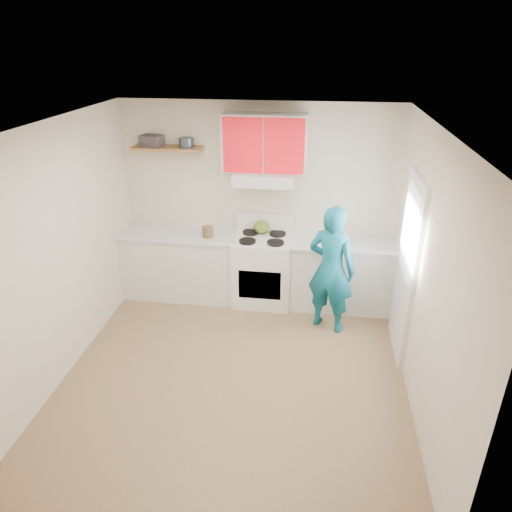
# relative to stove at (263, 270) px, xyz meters

# --- Properties ---
(floor) EXTENTS (3.80, 3.80, 0.00)m
(floor) POSITION_rel_stove_xyz_m (-0.10, -1.57, -0.46)
(floor) COLOR brown
(floor) RESTS_ON ground
(ceiling) EXTENTS (3.60, 3.80, 0.04)m
(ceiling) POSITION_rel_stove_xyz_m (-0.10, -1.57, 2.14)
(ceiling) COLOR white
(ceiling) RESTS_ON floor
(back_wall) EXTENTS (3.60, 0.04, 2.60)m
(back_wall) POSITION_rel_stove_xyz_m (-0.10, 0.32, 0.84)
(back_wall) COLOR beige
(back_wall) RESTS_ON floor
(front_wall) EXTENTS (3.60, 0.04, 2.60)m
(front_wall) POSITION_rel_stove_xyz_m (-0.10, -3.47, 0.84)
(front_wall) COLOR beige
(front_wall) RESTS_ON floor
(left_wall) EXTENTS (0.04, 3.80, 2.60)m
(left_wall) POSITION_rel_stove_xyz_m (-1.90, -1.57, 0.84)
(left_wall) COLOR beige
(left_wall) RESTS_ON floor
(right_wall) EXTENTS (0.04, 3.80, 2.60)m
(right_wall) POSITION_rel_stove_xyz_m (1.70, -1.57, 0.84)
(right_wall) COLOR beige
(right_wall) RESTS_ON floor
(door) EXTENTS (0.05, 0.85, 2.05)m
(door) POSITION_rel_stove_xyz_m (1.68, -0.88, 0.56)
(door) COLOR white
(door) RESTS_ON floor
(door_glass) EXTENTS (0.01, 0.55, 0.95)m
(door_glass) POSITION_rel_stove_xyz_m (1.65, -0.88, 0.99)
(door_glass) COLOR white
(door_glass) RESTS_ON door
(counter_left) EXTENTS (1.52, 0.60, 0.90)m
(counter_left) POSITION_rel_stove_xyz_m (-1.14, 0.02, -0.01)
(counter_left) COLOR silver
(counter_left) RESTS_ON floor
(counter_right) EXTENTS (1.32, 0.60, 0.90)m
(counter_right) POSITION_rel_stove_xyz_m (1.04, 0.02, -0.01)
(counter_right) COLOR silver
(counter_right) RESTS_ON floor
(stove) EXTENTS (0.76, 0.65, 0.92)m
(stove) POSITION_rel_stove_xyz_m (0.00, 0.00, 0.00)
(stove) COLOR white
(stove) RESTS_ON floor
(range_hood) EXTENTS (0.76, 0.44, 0.15)m
(range_hood) POSITION_rel_stove_xyz_m (0.00, 0.10, 1.24)
(range_hood) COLOR silver
(range_hood) RESTS_ON back_wall
(upper_cabinets) EXTENTS (1.02, 0.33, 0.70)m
(upper_cabinets) POSITION_rel_stove_xyz_m (0.00, 0.16, 1.66)
(upper_cabinets) COLOR red
(upper_cabinets) RESTS_ON back_wall
(shelf) EXTENTS (0.90, 0.30, 0.04)m
(shelf) POSITION_rel_stove_xyz_m (-1.25, 0.18, 1.56)
(shelf) COLOR brown
(shelf) RESTS_ON back_wall
(books) EXTENTS (0.31, 0.26, 0.14)m
(books) POSITION_rel_stove_xyz_m (-1.44, 0.18, 1.65)
(books) COLOR #3B343A
(books) RESTS_ON shelf
(tin) EXTENTS (0.25, 0.25, 0.12)m
(tin) POSITION_rel_stove_xyz_m (-1.00, 0.18, 1.64)
(tin) COLOR #333D4C
(tin) RESTS_ON shelf
(kettle) EXTENTS (0.26, 0.26, 0.18)m
(kettle) POSITION_rel_stove_xyz_m (-0.04, 0.18, 0.55)
(kettle) COLOR #587220
(kettle) RESTS_ON stove
(crock) EXTENTS (0.17, 0.17, 0.17)m
(crock) POSITION_rel_stove_xyz_m (-0.72, -0.06, 0.52)
(crock) COLOR #523B23
(crock) RESTS_ON counter_left
(cutting_board) EXTENTS (0.37, 0.30, 0.02)m
(cutting_board) POSITION_rel_stove_xyz_m (0.78, -0.08, 0.45)
(cutting_board) COLOR olive
(cutting_board) RESTS_ON counter_right
(silicone_mat) EXTENTS (0.37, 0.33, 0.01)m
(silicone_mat) POSITION_rel_stove_xyz_m (1.27, -0.04, 0.44)
(silicone_mat) COLOR #B3121D
(silicone_mat) RESTS_ON counter_right
(person) EXTENTS (0.68, 0.58, 1.60)m
(person) POSITION_rel_stove_xyz_m (0.88, -0.54, 0.34)
(person) COLOR #0D6077
(person) RESTS_ON floor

